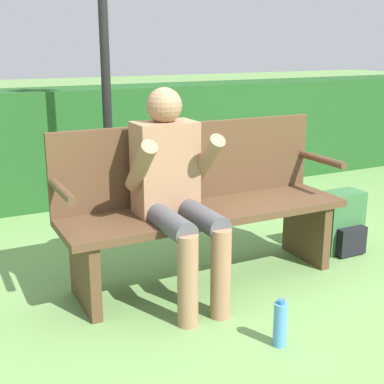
{
  "coord_description": "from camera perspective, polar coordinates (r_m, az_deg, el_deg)",
  "views": [
    {
      "loc": [
        -1.47,
        -2.72,
        1.44
      ],
      "look_at": [
        -0.15,
        -0.1,
        0.62
      ],
      "focal_mm": 50.0,
      "sensor_mm": 36.0,
      "label": 1
    }
  ],
  "objects": [
    {
      "name": "park_bench",
      "position": [
        3.29,
        0.97,
        -1.18
      ],
      "size": [
        1.78,
        0.49,
        0.96
      ],
      "color": "#513823",
      "rests_on": "ground"
    },
    {
      "name": "ground_plane",
      "position": [
        3.41,
        1.52,
        -9.34
      ],
      "size": [
        40.0,
        40.0,
        0.0
      ],
      "primitive_type": "plane",
      "color": "#668E4C"
    },
    {
      "name": "signpost",
      "position": [
        4.1,
        -9.19,
        12.79
      ],
      "size": [
        0.35,
        0.09,
        2.22
      ],
      "color": "black",
      "rests_on": "ground"
    },
    {
      "name": "hedge_back",
      "position": [
        5.16,
        -9.81,
        5.19
      ],
      "size": [
        12.0,
        0.58,
        1.04
      ],
      "color": "#1E4C1E",
      "rests_on": "ground"
    },
    {
      "name": "person_seated",
      "position": [
        3.01,
        -1.88,
        0.67
      ],
      "size": [
        0.49,
        0.66,
        1.2
      ],
      "color": "#997051",
      "rests_on": "ground"
    },
    {
      "name": "water_bottle",
      "position": [
        2.72,
        9.39,
        -13.72
      ],
      "size": [
        0.07,
        0.07,
        0.25
      ],
      "color": "#4C8CCC",
      "rests_on": "ground"
    },
    {
      "name": "backpack",
      "position": [
        3.93,
        15.68,
        -3.24
      ],
      "size": [
        0.3,
        0.25,
        0.43
      ],
      "color": "#336638",
      "rests_on": "ground"
    }
  ]
}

